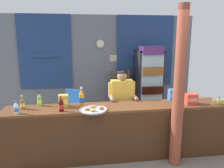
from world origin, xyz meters
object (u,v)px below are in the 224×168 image
object	(u,v)px
pastry_tray	(93,110)
bottle_shelf_rack	(120,91)
timber_post	(179,92)
soda_bottle_cola	(61,105)
drink_fridge	(149,78)
soda_bottle_iced_tea	(22,103)
stall_counter	(119,127)
snack_box_choco_powder	(63,101)
shopkeeper	(122,98)
plastic_lawn_chair	(71,105)
soda_bottle_lime_soda	(39,100)
soda_bottle_orange_soda	(82,98)
banana_bunch	(219,101)
snack_box_crackers	(191,99)
snack_box_biscuit	(173,95)
soda_bottle_water	(16,108)

from	to	relation	value
pastry_tray	bottle_shelf_rack	bearing A→B (deg)	70.13
timber_post	soda_bottle_cola	world-z (taller)	timber_post
drink_fridge	soda_bottle_iced_tea	bearing A→B (deg)	-144.70
stall_counter	snack_box_choco_powder	world-z (taller)	snack_box_choco_powder
shopkeeper	stall_counter	bearing A→B (deg)	-105.24
soda_bottle_iced_tea	timber_post	bearing A→B (deg)	-10.69
plastic_lawn_chair	bottle_shelf_rack	bearing A→B (deg)	27.63
soda_bottle_lime_soda	snack_box_choco_powder	size ratio (longest dim) A/B	1.20
soda_bottle_orange_soda	banana_bunch	bearing A→B (deg)	-7.03
soda_bottle_cola	snack_box_crackers	size ratio (longest dim) A/B	1.29
timber_post	soda_bottle_cola	bearing A→B (deg)	172.15
soda_bottle_iced_tea	banana_bunch	xyz separation A→B (m)	(3.37, -0.25, -0.04)
soda_bottle_orange_soda	bottle_shelf_rack	bearing A→B (deg)	63.60
stall_counter	drink_fridge	size ratio (longest dim) A/B	2.05
soda_bottle_cola	snack_box_biscuit	bearing A→B (deg)	10.43
bottle_shelf_rack	soda_bottle_lime_soda	distance (m)	2.79
banana_bunch	drink_fridge	bearing A→B (deg)	104.54
soda_bottle_orange_soda	soda_bottle_iced_tea	world-z (taller)	soda_bottle_orange_soda
drink_fridge	soda_bottle_cola	distance (m)	3.07
plastic_lawn_chair	soda_bottle_water	world-z (taller)	soda_bottle_water
shopkeeper	soda_bottle_cola	xyz separation A→B (m)	(-1.12, -0.68, 0.12)
timber_post	drink_fridge	world-z (taller)	timber_post
bottle_shelf_rack	soda_bottle_lime_soda	world-z (taller)	bottle_shelf_rack
timber_post	plastic_lawn_chair	xyz separation A→B (m)	(-1.78, 2.01, -0.75)
shopkeeper	soda_bottle_iced_tea	bearing A→B (deg)	-165.44
timber_post	snack_box_biscuit	bearing A→B (deg)	72.98
stall_counter	snack_box_choco_powder	xyz separation A→B (m)	(-0.93, 0.20, 0.45)
drink_fridge	snack_box_choco_powder	world-z (taller)	drink_fridge
timber_post	pastry_tray	xyz separation A→B (m)	(-1.35, 0.21, -0.29)
soda_bottle_lime_soda	timber_post	bearing A→B (deg)	-15.48
soda_bottle_water	banana_bunch	xyz separation A→B (m)	(3.42, -0.03, -0.03)
timber_post	drink_fridge	xyz separation A→B (m)	(0.29, 2.45, -0.21)
shopkeeper	banana_bunch	distance (m)	1.76
shopkeeper	soda_bottle_lime_soda	world-z (taller)	shopkeeper
stall_counter	bottle_shelf_rack	bearing A→B (deg)	79.05
bottle_shelf_rack	snack_box_biscuit	size ratio (longest dim) A/B	5.85
snack_box_biscuit	pastry_tray	bearing A→B (deg)	-164.77
stall_counter	soda_bottle_water	size ratio (longest dim) A/B	18.60
stall_counter	bottle_shelf_rack	size ratio (longest dim) A/B	3.15
drink_fridge	snack_box_biscuit	world-z (taller)	drink_fridge
soda_bottle_orange_soda	soda_bottle_water	world-z (taller)	soda_bottle_orange_soda
stall_counter	shopkeeper	bearing A→B (deg)	74.76
drink_fridge	soda_bottle_water	world-z (taller)	drink_fridge
pastry_tray	banana_bunch	bearing A→B (deg)	0.30
soda_bottle_orange_soda	pastry_tray	bearing A→B (deg)	-59.06
snack_box_choco_powder	soda_bottle_lime_soda	bearing A→B (deg)	163.10
timber_post	soda_bottle_iced_tea	bearing A→B (deg)	169.31
stall_counter	soda_bottle_orange_soda	bearing A→B (deg)	159.93
plastic_lawn_chair	soda_bottle_cola	xyz separation A→B (m)	(-0.08, -1.76, 0.55)
bottle_shelf_rack	soda_bottle_iced_tea	bearing A→B (deg)	-132.63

